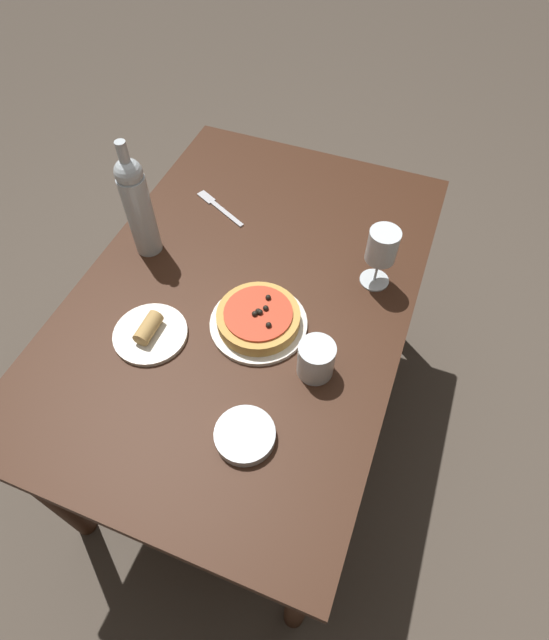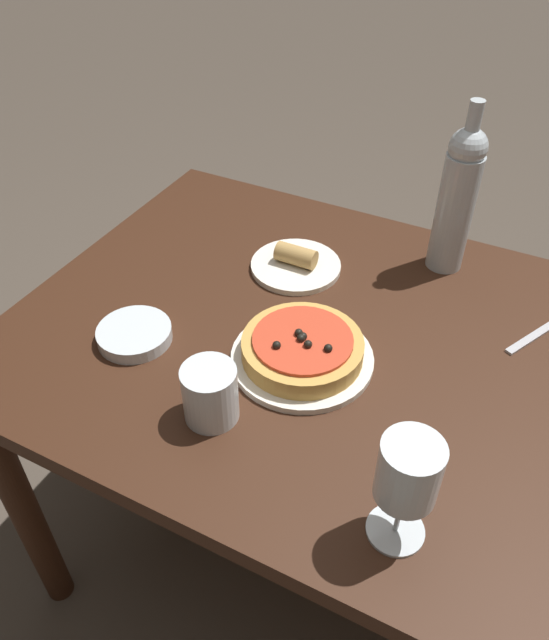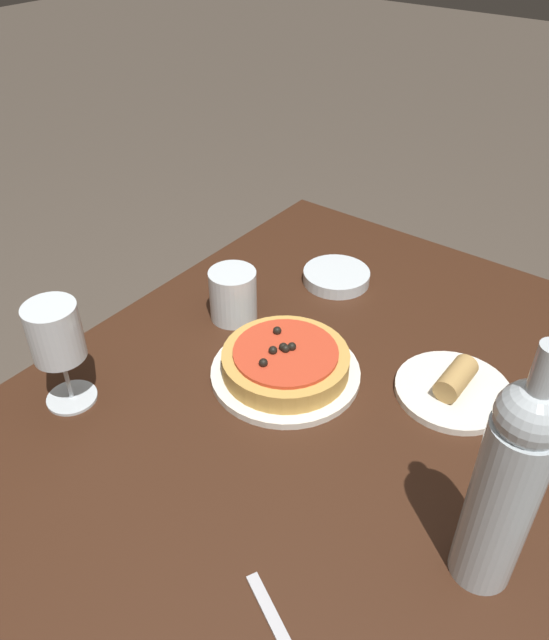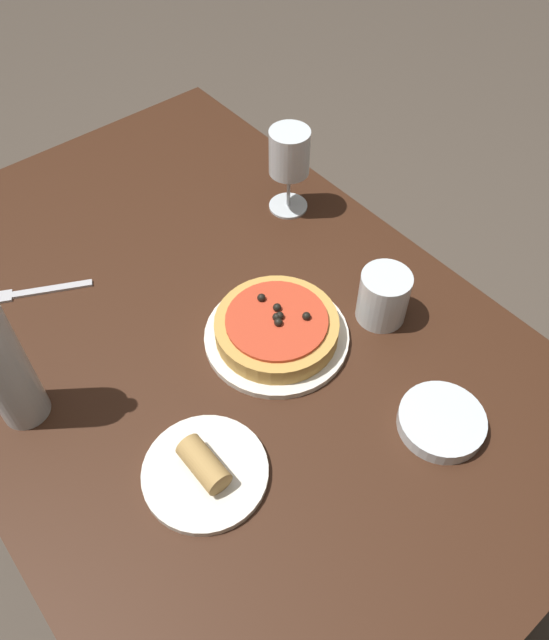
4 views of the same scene
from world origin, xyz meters
The scene contains 9 objects.
ground_plane centered at (0.00, 0.00, 0.00)m, with size 14.00×14.00×0.00m, color #4C4238.
dining_table centered at (0.00, 0.00, 0.64)m, with size 1.27×0.85×0.74m.
dinner_plate centered at (0.09, 0.07, 0.74)m, with size 0.24×0.24×0.01m.
pizza centered at (0.09, 0.07, 0.77)m, with size 0.20×0.20×0.05m.
wine_glass centered at (-0.15, 0.31, 0.86)m, with size 0.08×0.08×0.18m.
water_cup centered at (0.17, 0.24, 0.78)m, with size 0.08×0.08×0.09m.
side_bowl centered at (0.38, 0.16, 0.75)m, with size 0.13×0.13×0.02m.
fork centered at (-0.27, -0.20, 0.74)m, with size 0.11×0.19×0.00m.
side_plate centered at (0.22, -0.16, 0.75)m, with size 0.18×0.18×0.05m.
Camera 4 is at (0.58, -0.33, 1.56)m, focal length 35.00 mm.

